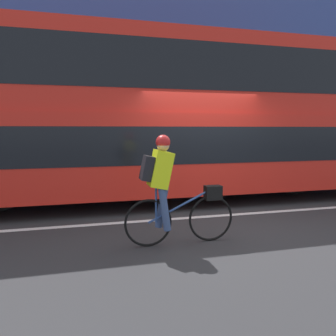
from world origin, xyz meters
TOP-DOWN VIEW (x-y plane):
  - ground_plane at (0.00, 0.00)m, footprint 80.00×80.00m
  - road_center_line at (0.00, 0.29)m, footprint 50.00×0.14m
  - sidewalk_curb at (0.00, 5.63)m, footprint 60.00×2.19m
  - building_facade at (0.00, 6.88)m, footprint 60.00×0.30m
  - bus at (-0.56, 1.94)m, footprint 11.72×2.48m
  - cyclist_on_bike at (-1.19, -1.07)m, footprint 1.72×0.32m

SIDE VIEW (x-z plane):
  - ground_plane at x=0.00m, z-range 0.00..0.00m
  - road_center_line at x=0.00m, z-range 0.00..0.01m
  - sidewalk_curb at x=0.00m, z-range 0.00..0.13m
  - cyclist_on_bike at x=-1.19m, z-range 0.06..1.73m
  - bus at x=-0.56m, z-range 0.22..4.04m
  - building_facade at x=0.00m, z-range 0.00..7.85m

